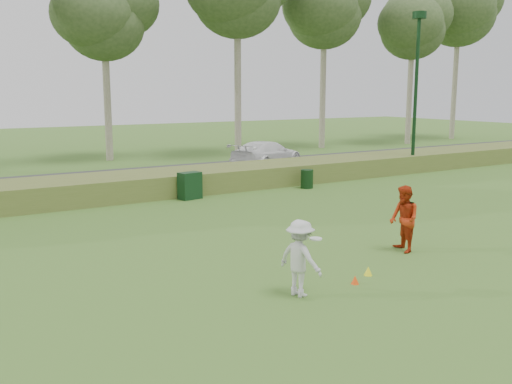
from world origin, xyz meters
TOP-DOWN VIEW (x-y plane):
  - ground at (0.00, 0.00)m, footprint 120.00×120.00m
  - reed_strip at (0.00, 12.00)m, footprint 80.00×3.00m
  - park_road at (0.00, 17.00)m, footprint 80.00×6.00m
  - lamp_post at (14.00, 11.00)m, footprint 0.70×0.70m
  - tree_4 at (2.00, 24.50)m, footprint 6.24×6.24m
  - tree_6 at (18.00, 23.80)m, footprint 7.02×7.02m
  - tree_7 at (26.00, 22.80)m, footprint 6.50×6.50m
  - tree_8 at (33.00, 24.20)m, footprint 8.06×8.06m
  - player_white at (-1.90, -0.84)m, footprint 0.96×1.17m
  - player_red at (2.41, 0.41)m, footprint 0.91×1.03m
  - cone_orange at (-0.43, -0.91)m, footprint 0.18×0.18m
  - cone_yellow at (0.24, -0.61)m, footprint 0.20×0.20m
  - utility_cabinet at (0.76, 10.25)m, footprint 0.94×0.68m
  - trash_bin at (6.25, 9.86)m, footprint 0.71×0.71m
  - car_right at (8.30, 16.37)m, footprint 5.38×3.82m

SIDE VIEW (x-z plane):
  - ground at x=0.00m, z-range 0.00..0.00m
  - park_road at x=0.00m, z-range 0.00..0.06m
  - cone_orange at x=-0.43m, z-range 0.00..0.19m
  - cone_yellow at x=0.24m, z-range 0.00..0.22m
  - trash_bin at x=6.25m, z-range 0.00..0.82m
  - reed_strip at x=0.00m, z-range 0.00..0.90m
  - utility_cabinet at x=0.76m, z-range 0.00..1.07m
  - car_right at x=8.30m, z-range 0.06..1.51m
  - player_white at x=-1.90m, z-range 0.00..1.63m
  - player_red at x=2.41m, z-range 0.00..1.78m
  - lamp_post at x=14.00m, z-range 1.51..9.68m
  - tree_4 at x=2.00m, z-range 2.84..14.34m
  - tree_7 at x=26.00m, z-range 3.09..15.59m
  - tree_6 at x=18.00m, z-range 3.35..16.85m
  - tree_8 at x=33.00m, z-range 3.73..18.73m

